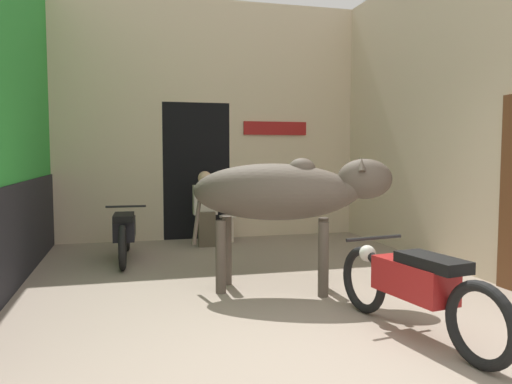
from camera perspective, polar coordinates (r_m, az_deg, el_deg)
The scene contains 9 objects.
ground_plane at distance 3.74m, azimuth 9.18°, elevation -18.74°, with size 30.00×30.00×0.00m, color gray.
wall_left_shopfront at distance 6.00m, azimuth -27.09°, elevation 8.75°, with size 0.25×5.39×4.08m.
wall_back_with_doorway at distance 8.89m, azimuth -5.94°, elevation 6.17°, with size 5.20×0.93×4.08m.
wall_right_with_door at distance 7.11m, azimuth 20.89°, elevation 8.52°, with size 0.22×5.39×4.08m.
cow at distance 5.29m, azimuth 3.32°, elevation -0.10°, with size 2.13×1.23×1.45m.
motorcycle_near at distance 4.25m, azimuth 17.57°, elevation -10.14°, with size 0.58×1.94×0.73m.
motorcycle_far at distance 7.15m, azimuth -14.77°, elevation -4.36°, with size 0.58×1.90×0.71m.
shopkeeper_seated at distance 8.01m, azimuth -5.79°, elevation -1.57°, with size 0.38×0.34×1.19m.
plastic_stool at distance 8.33m, azimuth -3.24°, elevation -4.11°, with size 0.28×0.28×0.45m.
Camera 1 is at (-1.39, -3.15, 1.47)m, focal length 35.00 mm.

